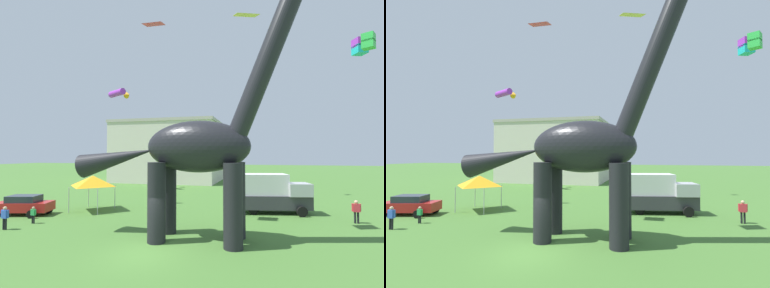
{
  "view_description": "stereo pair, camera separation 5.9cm",
  "coord_description": "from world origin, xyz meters",
  "views": [
    {
      "loc": [
        5.58,
        -12.79,
        4.84
      ],
      "look_at": [
        1.4,
        3.48,
        5.46
      ],
      "focal_mm": 26.14,
      "sensor_mm": 36.0,
      "label": 1
    },
    {
      "loc": [
        5.64,
        -12.78,
        4.84
      ],
      "look_at": [
        1.4,
        3.48,
        5.46
      ],
      "focal_mm": 26.14,
      "sensor_mm": 36.0,
      "label": 2
    }
  ],
  "objects": [
    {
      "name": "kite_trailing",
      "position": [
        13.34,
        12.61,
        13.73
      ],
      "size": [
        1.14,
        1.14,
        1.29
      ],
      "color": "purple"
    },
    {
      "name": "person_photographer",
      "position": [
        11.86,
        9.21,
        0.97
      ],
      "size": [
        0.6,
        0.27,
        1.61
      ],
      "rotation": [
        0.0,
        0.0,
        0.23
      ],
      "color": "black",
      "rests_on": "ground_plane"
    },
    {
      "name": "parked_box_truck",
      "position": [
        6.31,
        11.41,
        1.65
      ],
      "size": [
        5.91,
        3.21,
        3.2
      ],
      "rotation": [
        0.0,
        0.0,
        0.21
      ],
      "color": "#38383D",
      "rests_on": "ground_plane"
    },
    {
      "name": "parked_sedan_left",
      "position": [
        -13.06,
        5.67,
        0.81
      ],
      "size": [
        4.52,
        2.8,
        1.55
      ],
      "rotation": [
        0.0,
        0.0,
        0.26
      ],
      "color": "red",
      "rests_on": "ground_plane"
    },
    {
      "name": "festival_canopy_tent",
      "position": [
        -8.74,
        8.54,
        2.54
      ],
      "size": [
        3.15,
        3.15,
        3.0
      ],
      "color": "#B2B2B7",
      "rests_on": "ground_plane"
    },
    {
      "name": "person_far_spectator",
      "position": [
        -3.33,
        13.6,
        1.06
      ],
      "size": [
        0.66,
        0.29,
        1.76
      ],
      "rotation": [
        0.0,
        0.0,
        0.51
      ],
      "color": "#2D3347",
      "rests_on": "ground_plane"
    },
    {
      "name": "kite_mid_center",
      "position": [
        12.14,
        7.03,
        12.07
      ],
      "size": [
        0.93,
        0.93,
        0.97
      ],
      "color": "green"
    },
    {
      "name": "kite_mid_right",
      "position": [
        4.59,
        4.89,
        13.67
      ],
      "size": [
        1.75,
        1.52,
        0.33
      ],
      "color": "yellow"
    },
    {
      "name": "kite_apex",
      "position": [
        -13.94,
        22.26,
        13.37
      ],
      "size": [
        3.2,
        3.3,
        0.94
      ],
      "color": "purple"
    },
    {
      "name": "ground_plane",
      "position": [
        0.0,
        0.0,
        0.0
      ],
      "size": [
        240.0,
        240.0,
        0.0
      ],
      "primitive_type": "plane",
      "color": "#42702D"
    },
    {
      "name": "dinosaur_sculpture",
      "position": [
        1.85,
        2.73,
        5.28
      ],
      "size": [
        13.98,
        2.96,
        14.61
      ],
      "rotation": [
        0.0,
        0.0,
        0.22
      ],
      "color": "black",
      "rests_on": "ground_plane"
    },
    {
      "name": "person_watching_child",
      "position": [
        -10.58,
        1.74,
        0.9
      ],
      "size": [
        0.56,
        0.24,
        1.48
      ],
      "rotation": [
        0.0,
        0.0,
        3.35
      ],
      "color": "black",
      "rests_on": "ground_plane"
    },
    {
      "name": "kite_far_right",
      "position": [
        6.66,
        20.55,
        15.66
      ],
      "size": [
        0.89,
        0.81,
        0.95
      ],
      "color": "yellow"
    },
    {
      "name": "background_building_block",
      "position": [
        -11.14,
        35.62,
        5.39
      ],
      "size": [
        18.38,
        12.72,
        10.76
      ],
      "color": "beige",
      "rests_on": "ground_plane"
    },
    {
      "name": "person_near_flyer",
      "position": [
        -10.1,
        3.53,
        0.71
      ],
      "size": [
        0.44,
        0.19,
        1.17
      ],
      "rotation": [
        0.0,
        0.0,
        1.28
      ],
      "color": "black",
      "rests_on": "ground_plane"
    },
    {
      "name": "kite_high_right",
      "position": [
        -1.96,
        5.56,
        14.16
      ],
      "size": [
        1.48,
        1.12,
        0.25
      ],
      "color": "red"
    }
  ]
}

